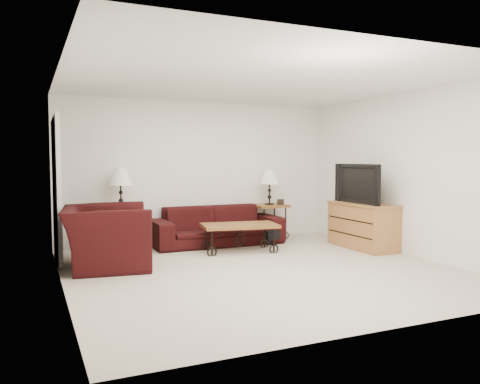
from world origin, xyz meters
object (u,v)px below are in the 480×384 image
lamp_right (269,187)px  television (362,184)px  side_table_right (269,222)px  armchair (106,237)px  backpack (270,232)px  coffee_table (240,238)px  lamp_left (121,189)px  tv_stand (363,226)px  side_table_left (121,230)px  sofa (217,226)px

lamp_right → television: (0.95, -1.48, 0.12)m
side_table_right → armchair: size_ratio=0.49×
backpack → lamp_right: bearing=40.1°
coffee_table → television: bearing=-15.7°
side_table_right → television: bearing=-57.3°
lamp_right → backpack: lamp_right is taller
lamp_left → armchair: bearing=-109.2°
lamp_left → tv_stand: bearing=-21.9°
backpack → coffee_table: bearing=-179.2°
tv_stand → television: bearing=180.0°
side_table_left → backpack: size_ratio=1.41×
lamp_right → armchair: size_ratio=0.49×
sofa → armchair: 2.26m
lamp_right → television: 1.77m
lamp_left → television: 3.95m
side_table_right → coffee_table: 1.38m
television → tv_stand: bearing=90.0°
sofa → tv_stand: bearing=-32.0°
armchair → coffee_table: bearing=-75.1°
side_table_right → backpack: 0.69m
television → backpack: television is taller
sofa → tv_stand: size_ratio=1.79×
tv_stand → television: 0.70m
armchair → television: bearing=-86.4°
lamp_left → television: (3.66, -1.48, 0.09)m
tv_stand → television: television is taller
sofa → backpack: bearing=-28.4°
side_table_left → coffee_table: size_ratio=0.56×
coffee_table → lamp_right: bearing=42.5°
coffee_table → tv_stand: 2.07m
sofa → lamp_right: size_ratio=3.54×
sofa → armchair: armchair is taller
lamp_left → side_table_left: bearing=0.0°
side_table_left → tv_stand: size_ratio=0.53×
tv_stand → armchair: bearing=176.1°
side_table_right → television: (0.95, -1.48, 0.76)m
side_table_right → sofa: bearing=-170.8°
side_table_right → backpack: side_table_right is taller
lamp_right → side_table_left: bearing=-180.0°
sofa → backpack: (0.81, -0.44, -0.09)m
sofa → lamp_left: (-1.60, 0.18, 0.66)m
tv_stand → television: (-0.02, 0.00, 0.70)m
backpack → armchair: bearing=168.6°
side_table_left → lamp_right: lamp_right is taller
side_table_left → side_table_right: side_table_left is taller
side_table_right → television: size_ratio=0.57×
side_table_left → television: (3.66, -1.48, 0.75)m
side_table_left → armchair: bearing=-109.2°
coffee_table → tv_stand: tv_stand is taller
sofa → side_table_right: size_ratio=3.54×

